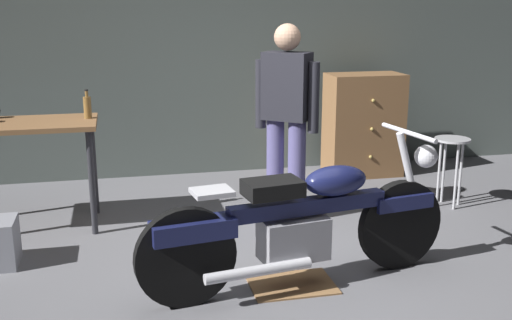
# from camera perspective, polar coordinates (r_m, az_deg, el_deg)

# --- Properties ---
(ground_plane) EXTENTS (12.00, 12.00, 0.00)m
(ground_plane) POSITION_cam_1_polar(r_m,az_deg,el_deg) (4.32, 1.52, -10.71)
(ground_plane) COLOR slate
(back_wall) EXTENTS (8.00, 0.12, 3.10)m
(back_wall) POSITION_cam_1_polar(r_m,az_deg,el_deg) (6.66, -4.46, 11.97)
(back_wall) COLOR #56605B
(back_wall) RESTS_ON ground_plane
(workbench) EXTENTS (1.30, 0.64, 0.90)m
(workbench) POSITION_cam_1_polar(r_m,az_deg,el_deg) (5.32, -21.52, 2.07)
(workbench) COLOR brown
(workbench) RESTS_ON ground_plane
(motorcycle) EXTENTS (2.18, 0.70, 1.00)m
(motorcycle) POSITION_cam_1_polar(r_m,az_deg,el_deg) (4.03, 4.40, -5.69)
(motorcycle) COLOR black
(motorcycle) RESTS_ON ground_plane
(person_standing) EXTENTS (0.46, 0.41, 1.67)m
(person_standing) POSITION_cam_1_polar(r_m,az_deg,el_deg) (5.16, 2.85, 4.27)
(person_standing) COLOR #595489
(person_standing) RESTS_ON ground_plane
(shop_stool) EXTENTS (0.32, 0.32, 0.64)m
(shop_stool) POSITION_cam_1_polar(r_m,az_deg,el_deg) (5.86, 17.69, 0.58)
(shop_stool) COLOR #B2B2B7
(shop_stool) RESTS_ON ground_plane
(wooden_dresser) EXTENTS (0.80, 0.47, 1.10)m
(wooden_dresser) POSITION_cam_1_polar(r_m,az_deg,el_deg) (6.73, 9.95, 3.23)
(wooden_dresser) COLOR brown
(wooden_dresser) RESTS_ON ground_plane
(drip_tray) EXTENTS (0.56, 0.40, 0.01)m
(drip_tray) POSITION_cam_1_polar(r_m,az_deg,el_deg) (4.19, 3.36, -11.47)
(drip_tray) COLOR olive
(drip_tray) RESTS_ON ground_plane
(bottle) EXTENTS (0.06, 0.06, 0.24)m
(bottle) POSITION_cam_1_polar(r_m,az_deg,el_deg) (5.27, -15.39, 4.79)
(bottle) COLOR olive
(bottle) RESTS_ON workbench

